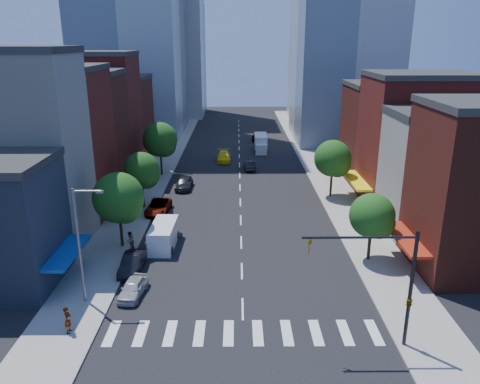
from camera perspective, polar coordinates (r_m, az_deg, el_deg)
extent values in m
plane|color=black|center=(35.92, 0.33, -14.06)|extent=(220.00, 220.00, 0.00)
cube|color=gray|center=(73.93, -9.80, 2.91)|extent=(5.00, 120.00, 0.15)
cube|color=gray|center=(74.07, 9.68, 2.95)|extent=(5.00, 120.00, 0.15)
cube|color=silver|center=(33.42, 0.39, -16.80)|extent=(19.00, 3.00, 0.01)
cube|color=beige|center=(48.22, -25.73, 4.18)|extent=(12.00, 8.00, 18.00)
cube|color=maroon|center=(56.03, -22.04, 5.33)|extent=(12.00, 9.00, 16.00)
cube|color=#4E1D13|center=(63.94, -19.30, 6.63)|extent=(12.00, 8.00, 15.00)
cube|color=maroon|center=(71.75, -17.27, 8.80)|extent=(12.00, 9.00, 17.00)
cube|color=#4E1D13|center=(81.09, -15.26, 8.53)|extent=(12.00, 10.00, 13.00)
cube|color=beige|center=(51.88, 24.01, 1.86)|extent=(12.00, 8.00, 12.00)
cube|color=maroon|center=(59.60, 20.78, 5.69)|extent=(12.00, 10.00, 15.00)
cube|color=#4E1D13|center=(69.03, 17.81, 6.71)|extent=(12.00, 10.00, 13.00)
cube|color=#9EA5AD|center=(126.94, -9.00, 21.92)|extent=(18.00, 18.00, 56.00)
cylinder|color=black|center=(31.85, 20.08, -11.16)|extent=(0.24, 0.24, 8.00)
cylinder|color=black|center=(29.24, 14.37, -5.39)|extent=(7.00, 0.16, 0.16)
imported|color=gold|center=(28.88, 8.47, -6.61)|extent=(0.22, 0.18, 1.10)
imported|color=gold|center=(32.23, 19.92, -12.41)|extent=(0.48, 2.24, 0.90)
cylinder|color=slate|center=(36.48, -19.01, -6.33)|extent=(0.20, 0.20, 9.00)
cylinder|color=slate|center=(34.67, -18.16, 0.11)|extent=(2.00, 0.14, 0.14)
cube|color=slate|center=(34.42, -16.73, 0.03)|extent=(0.50, 0.25, 0.18)
cylinder|color=black|center=(46.12, -14.32, -4.14)|extent=(0.28, 0.28, 3.92)
sphere|color=#194313|center=(45.12, -14.60, -0.68)|extent=(4.80, 4.80, 4.80)
sphere|color=#194313|center=(44.92, -13.88, -1.64)|extent=(3.36, 3.36, 3.36)
cylinder|color=black|center=(56.25, -11.74, -0.04)|extent=(0.28, 0.28, 3.64)
sphere|color=#194313|center=(55.47, -11.92, 2.64)|extent=(4.20, 4.20, 4.20)
sphere|color=#194313|center=(55.25, -11.33, 1.92)|extent=(2.94, 2.94, 2.94)
cylinder|color=black|center=(69.41, -9.59, 3.79)|extent=(0.28, 0.28, 4.20)
sphere|color=#194313|center=(68.71, -9.73, 6.33)|extent=(5.00, 5.00, 5.00)
sphere|color=#194313|center=(68.48, -9.24, 5.68)|extent=(3.50, 3.50, 3.50)
cylinder|color=black|center=(43.77, 15.51, -5.87)|extent=(0.28, 0.28, 3.36)
sphere|color=#194313|center=(42.83, 15.79, -2.79)|extent=(4.00, 4.00, 4.00)
sphere|color=#194313|center=(42.95, 16.60, -3.66)|extent=(2.80, 2.80, 2.80)
cylinder|color=black|center=(60.10, 11.06, 1.32)|extent=(0.28, 0.28, 3.92)
sphere|color=#194313|center=(59.34, 11.23, 4.04)|extent=(4.60, 4.60, 4.60)
sphere|color=#194313|center=(59.35, 11.81, 3.31)|extent=(3.22, 3.22, 3.22)
imported|color=#ACACB0|center=(38.16, -12.91, -11.32)|extent=(2.05, 4.10, 1.34)
imported|color=black|center=(41.84, -12.99, -8.44)|extent=(1.72, 4.62, 1.51)
imported|color=#999999|center=(54.74, -9.93, -1.80)|extent=(2.72, 5.44, 1.48)
imported|color=black|center=(63.14, -6.82, 1.05)|extent=(2.19, 5.12, 1.47)
cube|color=silver|center=(47.23, -9.03, -4.79)|extent=(1.79, 4.44, 1.86)
cube|color=black|center=(45.60, -9.34, -5.30)|extent=(1.64, 0.89, 0.80)
cylinder|color=black|center=(46.24, -10.23, -6.21)|extent=(0.22, 0.67, 0.67)
cylinder|color=black|center=(46.00, -8.26, -6.24)|extent=(0.22, 0.67, 0.67)
cylinder|color=black|center=(48.96, -9.67, -4.76)|extent=(0.22, 0.67, 0.67)
cylinder|color=black|center=(48.73, -7.81, -4.78)|extent=(0.22, 0.67, 0.67)
cube|color=white|center=(45.89, -9.29, -5.22)|extent=(2.33, 5.47, 2.27)
cube|color=black|center=(43.91, -9.79, -5.89)|extent=(2.03, 1.14, 0.97)
cylinder|color=black|center=(44.74, -10.89, -7.01)|extent=(0.30, 0.83, 0.82)
cylinder|color=black|center=(44.38, -8.42, -7.09)|extent=(0.30, 0.83, 0.82)
cylinder|color=black|center=(48.02, -10.00, -5.16)|extent=(0.30, 0.83, 0.82)
cylinder|color=black|center=(47.68, -7.70, -5.21)|extent=(0.30, 0.83, 0.82)
imported|color=yellow|center=(77.11, -1.99, 4.34)|extent=(2.27, 5.39, 1.55)
imported|color=black|center=(71.93, 1.15, 3.28)|extent=(1.87, 4.46, 1.43)
imported|color=#999999|center=(92.99, 2.01, 6.70)|extent=(1.77, 4.31, 1.46)
cube|color=silver|center=(84.56, 2.54, 6.03)|extent=(2.26, 5.89, 2.88)
cube|color=silver|center=(81.32, 2.61, 5.21)|extent=(2.01, 1.65, 1.80)
cylinder|color=black|center=(82.13, 1.89, 4.93)|extent=(0.28, 0.81, 0.81)
cylinder|color=black|center=(82.20, 3.28, 4.92)|extent=(0.28, 0.81, 0.81)
cylinder|color=black|center=(86.08, 1.84, 5.55)|extent=(0.28, 0.81, 0.81)
cylinder|color=black|center=(86.14, 3.16, 5.54)|extent=(0.28, 0.81, 0.81)
imported|color=#999999|center=(34.71, -20.25, -14.42)|extent=(0.50, 0.73, 1.93)
imported|color=#999999|center=(45.39, -13.27, -5.84)|extent=(0.89, 1.03, 1.84)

